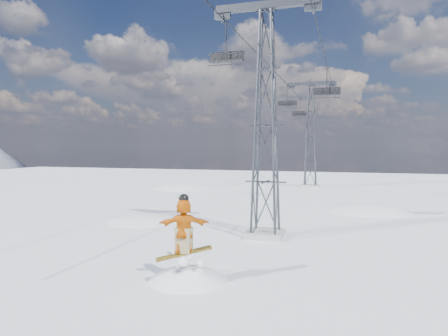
{
  "coord_description": "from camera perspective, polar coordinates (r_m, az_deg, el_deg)",
  "views": [
    {
      "loc": [
        4.62,
        -11.25,
        4.5
      ],
      "look_at": [
        -0.14,
        4.12,
        3.62
      ],
      "focal_mm": 32.0,
      "sensor_mm": 36.0,
      "label": 1
    }
  ],
  "objects": [
    {
      "name": "ground",
      "position": [
        12.97,
        -5.04,
        -17.17
      ],
      "size": [
        120.0,
        120.0,
        0.0
      ],
      "primitive_type": "plane",
      "color": "white",
      "rests_on": "ground"
    },
    {
      "name": "snow_terrain",
      "position": [
        36.64,
        1.05,
        -19.47
      ],
      "size": [
        39.0,
        37.0,
        22.0
      ],
      "color": "white",
      "rests_on": "ground"
    },
    {
      "name": "lift_tower_near",
      "position": [
        19.65,
        5.99,
        5.95
      ],
      "size": [
        5.2,
        1.8,
        11.43
      ],
      "color": "#999999",
      "rests_on": "ground"
    },
    {
      "name": "lift_tower_far",
      "position": [
        44.43,
        12.28,
        4.32
      ],
      "size": [
        5.2,
        1.8,
        11.43
      ],
      "color": "#999999",
      "rests_on": "ground"
    },
    {
      "name": "haul_cables",
      "position": [
        31.63,
        10.23,
        14.67
      ],
      "size": [
        4.46,
        51.0,
        0.06
      ],
      "color": "black",
      "rests_on": "ground"
    },
    {
      "name": "snowboarder_jump",
      "position": [
        14.56,
        -5.19,
        -21.72
      ],
      "size": [
        4.4,
        4.4,
        6.9
      ],
      "color": "white",
      "rests_on": "ground"
    },
    {
      "name": "lift_chair_near",
      "position": [
        21.25,
        0.33,
        15.51
      ],
      "size": [
        1.81,
        0.52,
        2.25
      ],
      "color": "black",
      "rests_on": "ground"
    },
    {
      "name": "lift_chair_mid",
      "position": [
        32.91,
        14.46,
        10.48
      ],
      "size": [
        2.11,
        0.61,
        2.61
      ],
      "color": "black",
      "rests_on": "ground"
    },
    {
      "name": "lift_chair_far",
      "position": [
        42.14,
        8.99,
        9.04
      ],
      "size": [
        2.0,
        0.58,
        2.49
      ],
      "color": "black",
      "rests_on": "ground"
    },
    {
      "name": "lift_chair_extra",
      "position": [
        53.83,
        10.8,
        7.6
      ],
      "size": [
        2.13,
        0.61,
        2.64
      ],
      "color": "black",
      "rests_on": "ground"
    }
  ]
}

